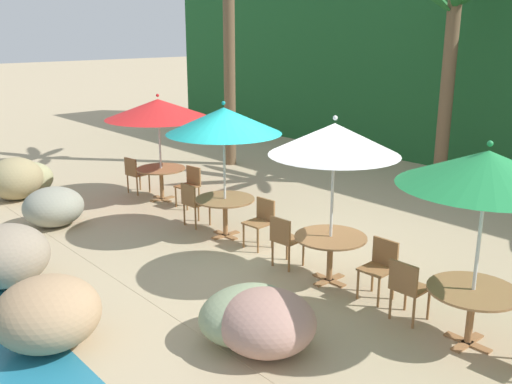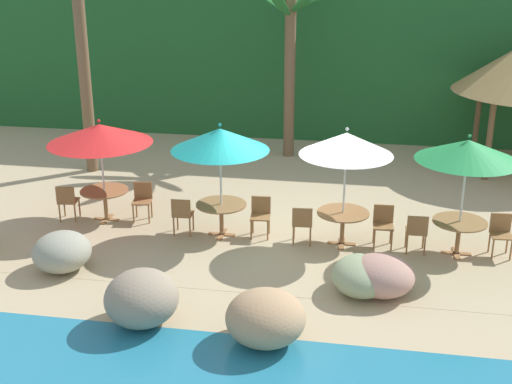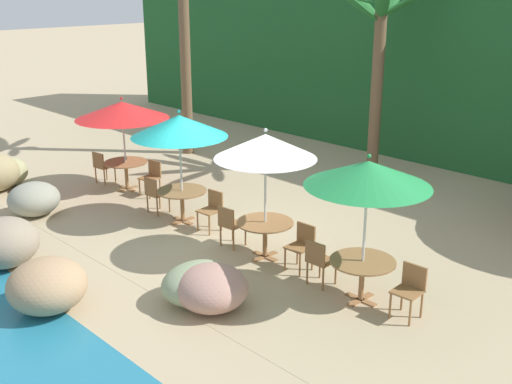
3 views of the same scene
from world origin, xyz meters
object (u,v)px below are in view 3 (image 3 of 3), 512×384
object	(u,v)px
chair_red_seaward	(152,175)
chair_green_seaward	(410,287)
dining_table_white	(265,228)
dining_table_green	(362,267)
palm_tree_second	(379,41)
chair_green_inland	(319,259)
dining_table_red	(126,166)
chair_white_seaward	(302,243)
dining_table_teal	(182,196)
chair_white_inland	(230,223)
chair_teal_seaward	(212,208)
umbrella_white	(265,146)
umbrella_red	(122,110)
chair_red_inland	(102,165)
umbrella_green	(368,174)
palm_tree_nearest	(184,12)
umbrella_teal	(179,126)

from	to	relation	value
chair_red_seaward	chair_green_seaward	world-z (taller)	same
dining_table_white	dining_table_green	size ratio (longest dim) A/B	1.00
palm_tree_second	chair_green_inland	bearing A→B (deg)	-61.42
chair_red_seaward	palm_tree_second	size ratio (longest dim) A/B	0.17
dining_table_red	chair_white_seaward	xyz separation A→B (m)	(6.30, -0.30, -0.10)
dining_table_teal	chair_white_inland	xyz separation A→B (m)	(1.79, -0.19, -0.10)
chair_teal_seaward	chair_white_inland	bearing A→B (deg)	-19.97
umbrella_white	dining_table_green	bearing A→B (deg)	-2.02
umbrella_red	dining_table_teal	bearing A→B (deg)	-7.90
chair_red_seaward	palm_tree_second	xyz separation A→B (m)	(2.66, 5.56, 3.09)
chair_green_seaward	umbrella_red	bearing A→B (deg)	177.49
chair_teal_seaward	palm_tree_second	bearing A→B (deg)	91.67
chair_red_inland	chair_white_seaward	size ratio (longest dim) A/B	1.00
chair_red_seaward	palm_tree_second	distance (m)	6.90
umbrella_red	chair_green_inland	world-z (taller)	umbrella_red
umbrella_green	palm_tree_nearest	world-z (taller)	palm_tree_nearest
umbrella_white	palm_tree_nearest	bearing A→B (deg)	151.98
umbrella_white	chair_white_seaward	world-z (taller)	umbrella_white
dining_table_teal	chair_teal_seaward	distance (m)	0.86
dining_table_red	dining_table_green	world-z (taller)	same
chair_teal_seaward	chair_white_seaward	world-z (taller)	same
chair_white_inland	palm_tree_second	size ratio (longest dim) A/B	0.17
chair_green_seaward	palm_tree_second	world-z (taller)	palm_tree_second
umbrella_red	dining_table_white	bearing A→B (deg)	-4.45
umbrella_white	umbrella_green	world-z (taller)	umbrella_white
chair_teal_seaward	chair_green_seaward	size ratio (longest dim) A/B	1.00
umbrella_teal	chair_red_seaward	bearing A→B (deg)	163.21
chair_white_seaward	chair_white_inland	size ratio (longest dim) A/B	1.00
umbrella_teal	chair_teal_seaward	size ratio (longest dim) A/B	2.91
chair_white_inland	dining_table_green	distance (m)	3.21
chair_red_seaward	dining_table_teal	size ratio (longest dim) A/B	0.79
dining_table_teal	chair_teal_seaward	world-z (taller)	chair_teal_seaward
dining_table_green	palm_tree_nearest	xyz separation A→B (m)	(-9.59, 3.93, 3.63)
umbrella_teal	umbrella_green	bearing A→B (deg)	-1.33
chair_teal_seaward	palm_tree_nearest	bearing A→B (deg)	146.07
chair_green_seaward	chair_white_inland	bearing A→B (deg)	-177.13
chair_red_inland	chair_white_inland	bearing A→B (deg)	-3.98
dining_table_red	umbrella_green	size ratio (longest dim) A/B	0.43
chair_red_seaward	umbrella_green	size ratio (longest dim) A/B	0.34
chair_red_seaward	palm_tree_nearest	distance (m)	5.57
palm_tree_second	dining_table_red	bearing A→B (deg)	-121.16
dining_table_red	umbrella_white	xyz separation A→B (m)	(5.46, -0.42, 1.61)
chair_teal_seaward	dining_table_green	world-z (taller)	chair_teal_seaward
umbrella_white	dining_table_white	xyz separation A→B (m)	(0.00, 0.00, -1.61)
chair_red_seaward	palm_tree_second	world-z (taller)	palm_tree_second
umbrella_white	chair_white_seaward	size ratio (longest dim) A/B	2.96
chair_white_seaward	dining_table_white	bearing A→B (deg)	-171.62
chair_red_inland	chair_teal_seaward	size ratio (longest dim) A/B	1.00
chair_white_inland	chair_green_seaward	size ratio (longest dim) A/B	1.00
chair_red_inland	chair_green_inland	xyz separation A→B (m)	(7.80, -0.41, 0.00)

